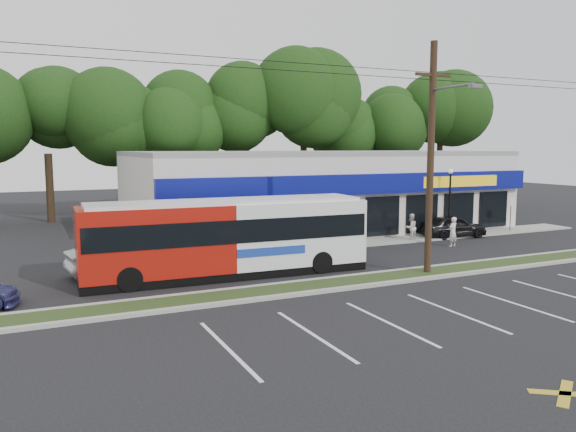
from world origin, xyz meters
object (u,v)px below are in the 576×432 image
(utility_pole, at_px, (429,151))
(car_dark, at_px, (453,226))
(sign_post, at_px, (511,209))
(pedestrian_a, at_px, (453,232))
(lamp_post, at_px, (450,194))
(car_silver, at_px, (126,256))
(pedestrian_b, at_px, (411,227))
(metrobus, at_px, (228,236))

(utility_pole, bearing_deg, car_dark, 42.47)
(utility_pole, distance_m, sign_post, 15.71)
(sign_post, relative_size, car_dark, 0.54)
(pedestrian_a, bearing_deg, utility_pole, 26.00)
(car_dark, bearing_deg, lamp_post, 27.07)
(car_silver, xyz_separation_m, pedestrian_b, (16.85, 1.89, 0.01))
(car_silver, relative_size, pedestrian_a, 2.95)
(utility_pole, xyz_separation_m, pedestrian_b, (5.02, 7.57, -4.60))
(pedestrian_a, bearing_deg, sign_post, -174.42)
(sign_post, height_order, car_silver, sign_post)
(lamp_post, bearing_deg, metrobus, -164.96)
(car_dark, bearing_deg, sign_post, -81.22)
(metrobus, xyz_separation_m, car_dark, (16.11, 4.00, -1.06))
(car_silver, bearing_deg, lamp_post, -92.06)
(lamp_post, height_order, car_dark, lamp_post)
(lamp_post, distance_m, car_dark, 2.00)
(car_dark, height_order, car_silver, car_silver)
(sign_post, relative_size, pedestrian_b, 1.36)
(car_dark, xyz_separation_m, pedestrian_a, (-2.27, -2.50, 0.14))
(car_dark, xyz_separation_m, pedestrian_b, (-3.26, 0.00, 0.12))
(metrobus, bearing_deg, pedestrian_a, 8.38)
(sign_post, bearing_deg, metrobus, -169.02)
(metrobus, xyz_separation_m, pedestrian_a, (13.85, 1.50, -0.93))
(pedestrian_a, bearing_deg, car_dark, -146.39)
(sign_post, height_order, metrobus, metrobus)
(car_dark, bearing_deg, utility_pole, 140.38)
(metrobus, distance_m, pedestrian_a, 13.96)
(sign_post, distance_m, metrobus, 21.40)
(metrobus, distance_m, car_silver, 4.61)
(pedestrian_b, bearing_deg, sign_post, 173.59)
(pedestrian_a, bearing_deg, lamp_post, -141.87)
(lamp_post, height_order, sign_post, lamp_post)
(lamp_post, bearing_deg, pedestrian_a, -127.68)
(lamp_post, bearing_deg, car_silver, -173.75)
(lamp_post, relative_size, car_dark, 1.03)
(lamp_post, height_order, metrobus, lamp_post)
(lamp_post, distance_m, car_silver, 20.21)
(lamp_post, relative_size, pedestrian_b, 2.60)
(utility_pole, xyz_separation_m, lamp_post, (8.17, 7.87, -2.74))
(pedestrian_a, distance_m, pedestrian_b, 2.69)
(car_silver, bearing_deg, pedestrian_a, -100.27)
(metrobus, height_order, car_dark, metrobus)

